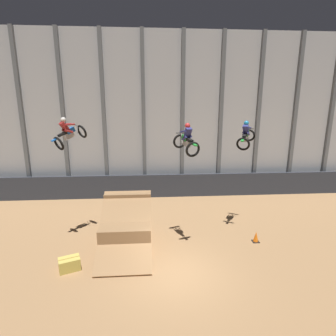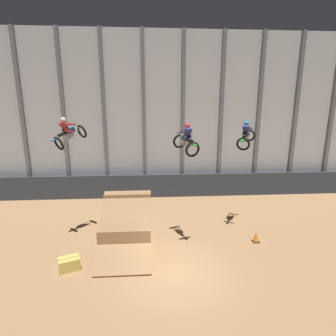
% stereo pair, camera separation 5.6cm
% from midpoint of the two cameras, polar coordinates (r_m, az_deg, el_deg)
% --- Properties ---
extents(ground_plane, '(60.00, 60.00, 0.00)m').
position_cam_midpoint_polar(ground_plane, '(12.34, 1.97, -22.02)').
color(ground_plane, '#9E754C').
extents(arena_back_wall, '(32.00, 0.40, 12.68)m').
position_cam_midpoint_polar(arena_back_wall, '(20.94, -0.93, 11.16)').
color(arena_back_wall, '#ADB2B7').
rests_on(arena_back_wall, ground_plane).
extents(lower_barrier, '(31.36, 0.20, 1.85)m').
position_cam_midpoint_polar(lower_barrier, '(20.99, -0.75, -3.89)').
color(lower_barrier, '#2D333D').
rests_on(lower_barrier, ground_plane).
extents(dirt_ramp, '(2.55, 4.17, 2.63)m').
position_cam_midpoint_polar(dirt_ramp, '(14.26, -8.83, -12.74)').
color(dirt_ramp, '#966F48').
rests_on(dirt_ramp, ground_plane).
extents(rider_bike_left_air, '(1.69, 1.71, 1.66)m').
position_cam_midpoint_polar(rider_bike_left_air, '(14.17, -20.72, 7.08)').
color(rider_bike_left_air, black).
extents(rider_bike_center_air, '(1.21, 1.86, 1.56)m').
position_cam_midpoint_polar(rider_bike_center_air, '(12.58, 4.14, 5.97)').
color(rider_bike_center_air, black).
extents(rider_bike_right_air, '(1.49, 1.79, 1.61)m').
position_cam_midpoint_polar(rider_bike_right_air, '(15.16, 16.73, 6.74)').
color(rider_bike_right_air, black).
extents(traffic_cone_near_ramp, '(0.36, 0.36, 0.58)m').
position_cam_midpoint_polar(traffic_cone_near_ramp, '(17.27, -6.75, -10.15)').
color(traffic_cone_near_ramp, black).
rests_on(traffic_cone_near_ramp, ground_plane).
extents(traffic_cone_arena_edge, '(0.36, 0.36, 0.58)m').
position_cam_midpoint_polar(traffic_cone_arena_edge, '(15.30, 18.68, -14.05)').
color(traffic_cone_arena_edge, black).
rests_on(traffic_cone_arena_edge, ground_plane).
extents(hay_bale_trackside, '(1.06, 0.89, 0.57)m').
position_cam_midpoint_polar(hay_bale_trackside, '(13.19, -20.58, -18.93)').
color(hay_bale_trackside, '#CCB751').
rests_on(hay_bale_trackside, ground_plane).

